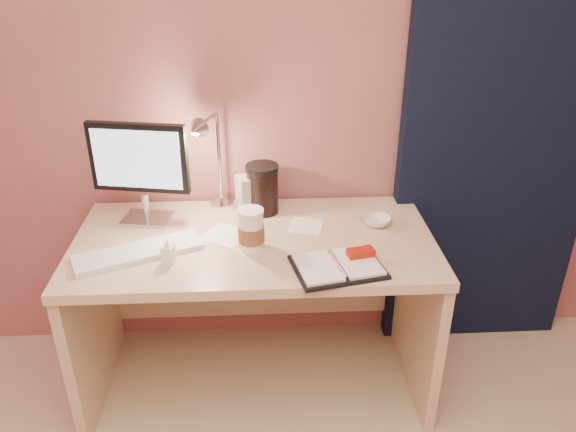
{
  "coord_description": "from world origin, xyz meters",
  "views": [
    {
      "loc": [
        0.03,
        -0.53,
        1.81
      ],
      "look_at": [
        0.13,
        1.33,
        0.85
      ],
      "focal_mm": 35.0,
      "sensor_mm": 36.0,
      "label": 1
    }
  ],
  "objects_px": {
    "desk": "(256,277)",
    "coffee_cup": "(251,230)",
    "monitor": "(140,164)",
    "planner": "(340,265)",
    "product_box": "(251,194)",
    "bowl": "(377,221)",
    "keyboard": "(139,252)",
    "lotion_bottle": "(168,250)",
    "dark_jar": "(262,191)",
    "desk_lamp": "(228,155)"
  },
  "relations": [
    {
      "from": "planner",
      "to": "lotion_bottle",
      "type": "distance_m",
      "value": 0.62
    },
    {
      "from": "monitor",
      "to": "coffee_cup",
      "type": "relative_size",
      "value": 2.61
    },
    {
      "from": "desk",
      "to": "keyboard",
      "type": "bearing_deg",
      "value": -158.3
    },
    {
      "from": "product_box",
      "to": "coffee_cup",
      "type": "bearing_deg",
      "value": -110.18
    },
    {
      "from": "bowl",
      "to": "lotion_bottle",
      "type": "height_order",
      "value": "lotion_bottle"
    },
    {
      "from": "desk",
      "to": "dark_jar",
      "type": "relative_size",
      "value": 7.43
    },
    {
      "from": "monitor",
      "to": "desk",
      "type": "bearing_deg",
      "value": -2.44
    },
    {
      "from": "product_box",
      "to": "planner",
      "type": "bearing_deg",
      "value": -76.33
    },
    {
      "from": "desk",
      "to": "coffee_cup",
      "type": "bearing_deg",
      "value": -93.6
    },
    {
      "from": "desk",
      "to": "lotion_bottle",
      "type": "xyz_separation_m",
      "value": [
        -0.31,
        -0.23,
        0.27
      ]
    },
    {
      "from": "bowl",
      "to": "dark_jar",
      "type": "height_order",
      "value": "dark_jar"
    },
    {
      "from": "desk",
      "to": "planner",
      "type": "relative_size",
      "value": 4.0
    },
    {
      "from": "keyboard",
      "to": "product_box",
      "type": "height_order",
      "value": "product_box"
    },
    {
      "from": "monitor",
      "to": "bowl",
      "type": "relative_size",
      "value": 3.77
    },
    {
      "from": "keyboard",
      "to": "product_box",
      "type": "bearing_deg",
      "value": 14.97
    },
    {
      "from": "planner",
      "to": "lotion_bottle",
      "type": "height_order",
      "value": "lotion_bottle"
    },
    {
      "from": "coffee_cup",
      "to": "dark_jar",
      "type": "distance_m",
      "value": 0.31
    },
    {
      "from": "monitor",
      "to": "bowl",
      "type": "height_order",
      "value": "monitor"
    },
    {
      "from": "desk_lamp",
      "to": "planner",
      "type": "bearing_deg",
      "value": -23.99
    },
    {
      "from": "bowl",
      "to": "keyboard",
      "type": "bearing_deg",
      "value": -168.91
    },
    {
      "from": "desk",
      "to": "keyboard",
      "type": "relative_size",
      "value": 3.0
    },
    {
      "from": "bowl",
      "to": "desk_lamp",
      "type": "xyz_separation_m",
      "value": [
        -0.59,
        0.11,
        0.26
      ]
    },
    {
      "from": "planner",
      "to": "coffee_cup",
      "type": "height_order",
      "value": "coffee_cup"
    },
    {
      "from": "coffee_cup",
      "to": "product_box",
      "type": "bearing_deg",
      "value": 90.43
    },
    {
      "from": "keyboard",
      "to": "coffee_cup",
      "type": "bearing_deg",
      "value": -20.12
    },
    {
      "from": "monitor",
      "to": "lotion_bottle",
      "type": "xyz_separation_m",
      "value": [
        0.13,
        -0.33,
        -0.2
      ]
    },
    {
      "from": "keyboard",
      "to": "planner",
      "type": "xyz_separation_m",
      "value": [
        0.73,
        -0.13,
        0.0
      ]
    },
    {
      "from": "keyboard",
      "to": "lotion_bottle",
      "type": "height_order",
      "value": "lotion_bottle"
    },
    {
      "from": "bowl",
      "to": "product_box",
      "type": "height_order",
      "value": "product_box"
    },
    {
      "from": "monitor",
      "to": "desk_lamp",
      "type": "bearing_deg",
      "value": 14.01
    },
    {
      "from": "product_box",
      "to": "monitor",
      "type": "bearing_deg",
      "value": 166.85
    },
    {
      "from": "monitor",
      "to": "keyboard",
      "type": "bearing_deg",
      "value": -76.51
    },
    {
      "from": "keyboard",
      "to": "desk_lamp",
      "type": "xyz_separation_m",
      "value": [
        0.33,
        0.29,
        0.26
      ]
    },
    {
      "from": "lotion_bottle",
      "to": "dark_jar",
      "type": "distance_m",
      "value": 0.52
    },
    {
      "from": "coffee_cup",
      "to": "product_box",
      "type": "distance_m",
      "value": 0.3
    },
    {
      "from": "desk_lamp",
      "to": "dark_jar",
      "type": "bearing_deg",
      "value": 38.1
    },
    {
      "from": "bowl",
      "to": "product_box",
      "type": "xyz_separation_m",
      "value": [
        -0.51,
        0.15,
        0.06
      ]
    },
    {
      "from": "desk",
      "to": "coffee_cup",
      "type": "height_order",
      "value": "coffee_cup"
    },
    {
      "from": "coffee_cup",
      "to": "desk",
      "type": "bearing_deg",
      "value": 86.4
    },
    {
      "from": "planner",
      "to": "lotion_bottle",
      "type": "bearing_deg",
      "value": 160.86
    },
    {
      "from": "monitor",
      "to": "dark_jar",
      "type": "relative_size",
      "value": 2.22
    },
    {
      "from": "lotion_bottle",
      "to": "product_box",
      "type": "bearing_deg",
      "value": 52.64
    },
    {
      "from": "desk",
      "to": "dark_jar",
      "type": "height_order",
      "value": "dark_jar"
    },
    {
      "from": "planner",
      "to": "monitor",
      "type": "bearing_deg",
      "value": 139.23
    },
    {
      "from": "planner",
      "to": "coffee_cup",
      "type": "distance_m",
      "value": 0.36
    },
    {
      "from": "keyboard",
      "to": "dark_jar",
      "type": "relative_size",
      "value": 2.48
    },
    {
      "from": "lotion_bottle",
      "to": "dark_jar",
      "type": "bearing_deg",
      "value": 48.37
    },
    {
      "from": "monitor",
      "to": "dark_jar",
      "type": "height_order",
      "value": "monitor"
    },
    {
      "from": "monitor",
      "to": "planner",
      "type": "distance_m",
      "value": 0.88
    },
    {
      "from": "bowl",
      "to": "lotion_bottle",
      "type": "xyz_separation_m",
      "value": [
        -0.81,
        -0.24,
        0.03
      ]
    }
  ]
}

